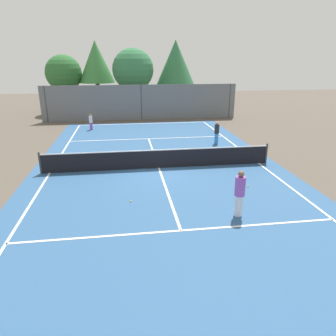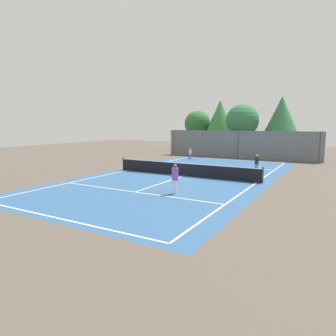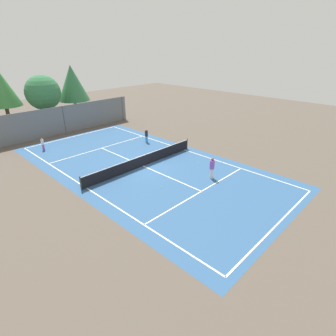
{
  "view_description": "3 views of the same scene",
  "coord_description": "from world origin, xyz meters",
  "px_view_note": "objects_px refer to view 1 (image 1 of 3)",
  "views": [
    {
      "loc": [
        -1.71,
        -15.34,
        5.39
      ],
      "look_at": [
        0.02,
        -3.22,
        1.11
      ],
      "focal_mm": 33.34,
      "sensor_mm": 36.0,
      "label": 1
    },
    {
      "loc": [
        10.14,
        -20.18,
        3.93
      ],
      "look_at": [
        -0.76,
        -1.16,
        0.7
      ],
      "focal_mm": 31.8,
      "sensor_mm": 36.0,
      "label": 2
    },
    {
      "loc": [
        -13.77,
        -16.36,
        9.59
      ],
      "look_at": [
        0.11,
        -2.94,
        0.71
      ],
      "focal_mm": 28.66,
      "sensor_mm": 36.0,
      "label": 3
    }
  ],
  "objects_px": {
    "tennis_ball_1": "(200,138)",
    "tennis_ball_8": "(248,186)",
    "player_1": "(240,193)",
    "player_2": "(217,132)",
    "tennis_ball_0": "(96,139)",
    "tennis_ball_4": "(147,147)",
    "tennis_ball_7": "(199,127)",
    "tennis_ball_2": "(210,132)",
    "tennis_ball_3": "(178,137)",
    "tennis_ball_6": "(131,201)",
    "player_0": "(91,122)",
    "tennis_ball_5": "(183,147)"
  },
  "relations": [
    {
      "from": "player_0",
      "to": "tennis_ball_7",
      "type": "bearing_deg",
      "value": -1.23
    },
    {
      "from": "tennis_ball_1",
      "to": "tennis_ball_5",
      "type": "bearing_deg",
      "value": -126.71
    },
    {
      "from": "tennis_ball_4",
      "to": "tennis_ball_7",
      "type": "bearing_deg",
      "value": 51.11
    },
    {
      "from": "tennis_ball_0",
      "to": "tennis_ball_6",
      "type": "bearing_deg",
      "value": -78.72
    },
    {
      "from": "player_0",
      "to": "tennis_ball_2",
      "type": "xyz_separation_m",
      "value": [
        9.21,
        -2.36,
        -0.6
      ]
    },
    {
      "from": "player_0",
      "to": "player_1",
      "type": "distance_m",
      "value": 17.08
    },
    {
      "from": "player_0",
      "to": "player_1",
      "type": "height_order",
      "value": "player_1"
    },
    {
      "from": "player_2",
      "to": "tennis_ball_1",
      "type": "height_order",
      "value": "player_2"
    },
    {
      "from": "tennis_ball_4",
      "to": "tennis_ball_7",
      "type": "height_order",
      "value": "same"
    },
    {
      "from": "tennis_ball_3",
      "to": "tennis_ball_5",
      "type": "xyz_separation_m",
      "value": [
        -0.16,
        -2.92,
        0.0
      ]
    },
    {
      "from": "player_0",
      "to": "player_2",
      "type": "distance_m",
      "value": 10.43
    },
    {
      "from": "player_1",
      "to": "tennis_ball_4",
      "type": "distance_m",
      "value": 9.98
    },
    {
      "from": "tennis_ball_3",
      "to": "tennis_ball_7",
      "type": "xyz_separation_m",
      "value": [
        2.36,
        3.33,
        0.0
      ]
    },
    {
      "from": "tennis_ball_0",
      "to": "tennis_ball_6",
      "type": "height_order",
      "value": "same"
    },
    {
      "from": "player_0",
      "to": "tennis_ball_0",
      "type": "xyz_separation_m",
      "value": [
        0.61,
        -3.31,
        -0.6
      ]
    },
    {
      "from": "tennis_ball_4",
      "to": "tennis_ball_5",
      "type": "distance_m",
      "value": 2.3
    },
    {
      "from": "tennis_ball_3",
      "to": "tennis_ball_8",
      "type": "xyz_separation_m",
      "value": [
        1.49,
        -9.74,
        0.0
      ]
    },
    {
      "from": "player_2",
      "to": "tennis_ball_0",
      "type": "xyz_separation_m",
      "value": [
        -8.14,
        2.37,
        -0.73
      ]
    },
    {
      "from": "player_1",
      "to": "player_2",
      "type": "xyz_separation_m",
      "value": [
        2.17,
        10.09,
        -0.12
      ]
    },
    {
      "from": "tennis_ball_0",
      "to": "tennis_ball_2",
      "type": "bearing_deg",
      "value": 6.32
    },
    {
      "from": "player_1",
      "to": "tennis_ball_0",
      "type": "xyz_separation_m",
      "value": [
        -5.97,
        12.45,
        -0.85
      ]
    },
    {
      "from": "tennis_ball_0",
      "to": "tennis_ball_5",
      "type": "xyz_separation_m",
      "value": [
        5.71,
        -3.13,
        0.0
      ]
    },
    {
      "from": "tennis_ball_0",
      "to": "tennis_ball_8",
      "type": "height_order",
      "value": "same"
    },
    {
      "from": "tennis_ball_4",
      "to": "tennis_ball_8",
      "type": "bearing_deg",
      "value": -61.03
    },
    {
      "from": "player_1",
      "to": "tennis_ball_8",
      "type": "relative_size",
      "value": 26.09
    },
    {
      "from": "tennis_ball_0",
      "to": "tennis_ball_2",
      "type": "relative_size",
      "value": 1.0
    },
    {
      "from": "tennis_ball_3",
      "to": "tennis_ball_4",
      "type": "height_order",
      "value": "same"
    },
    {
      "from": "player_0",
      "to": "player_2",
      "type": "height_order",
      "value": "player_2"
    },
    {
      "from": "player_0",
      "to": "player_1",
      "type": "xyz_separation_m",
      "value": [
        6.58,
        -15.76,
        0.24
      ]
    },
    {
      "from": "tennis_ball_1",
      "to": "tennis_ball_5",
      "type": "xyz_separation_m",
      "value": [
        -1.64,
        -2.2,
        0.0
      ]
    },
    {
      "from": "player_0",
      "to": "tennis_ball_1",
      "type": "xyz_separation_m",
      "value": [
        7.96,
        -4.24,
        -0.6
      ]
    },
    {
      "from": "player_2",
      "to": "tennis_ball_5",
      "type": "height_order",
      "value": "player_2"
    },
    {
      "from": "player_2",
      "to": "tennis_ball_3",
      "type": "distance_m",
      "value": 3.21
    },
    {
      "from": "player_1",
      "to": "player_2",
      "type": "bearing_deg",
      "value": 77.88
    },
    {
      "from": "tennis_ball_1",
      "to": "tennis_ball_2",
      "type": "bearing_deg",
      "value": 56.5
    },
    {
      "from": "player_2",
      "to": "tennis_ball_0",
      "type": "bearing_deg",
      "value": 163.79
    },
    {
      "from": "tennis_ball_1",
      "to": "tennis_ball_7",
      "type": "xyz_separation_m",
      "value": [
        0.89,
        4.05,
        0.0
      ]
    },
    {
      "from": "tennis_ball_1",
      "to": "tennis_ball_8",
      "type": "height_order",
      "value": "same"
    },
    {
      "from": "tennis_ball_3",
      "to": "tennis_ball_5",
      "type": "bearing_deg",
      "value": -93.22
    },
    {
      "from": "player_2",
      "to": "tennis_ball_2",
      "type": "distance_m",
      "value": 3.43
    },
    {
      "from": "tennis_ball_6",
      "to": "tennis_ball_8",
      "type": "relative_size",
      "value": 1.0
    },
    {
      "from": "tennis_ball_0",
      "to": "tennis_ball_7",
      "type": "relative_size",
      "value": 1.0
    },
    {
      "from": "tennis_ball_1",
      "to": "tennis_ball_2",
      "type": "relative_size",
      "value": 1.0
    },
    {
      "from": "tennis_ball_0",
      "to": "player_1",
      "type": "bearing_deg",
      "value": -64.37
    },
    {
      "from": "tennis_ball_3",
      "to": "tennis_ball_6",
      "type": "xyz_separation_m",
      "value": [
        -3.74,
        -10.54,
        0.0
      ]
    },
    {
      "from": "player_0",
      "to": "tennis_ball_2",
      "type": "height_order",
      "value": "player_0"
    },
    {
      "from": "player_0",
      "to": "tennis_ball_8",
      "type": "relative_size",
      "value": 18.88
    },
    {
      "from": "tennis_ball_2",
      "to": "tennis_ball_8",
      "type": "distance_m",
      "value": 10.97
    },
    {
      "from": "player_0",
      "to": "tennis_ball_1",
      "type": "distance_m",
      "value": 9.04
    },
    {
      "from": "tennis_ball_6",
      "to": "tennis_ball_1",
      "type": "bearing_deg",
      "value": 62.04
    }
  ]
}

